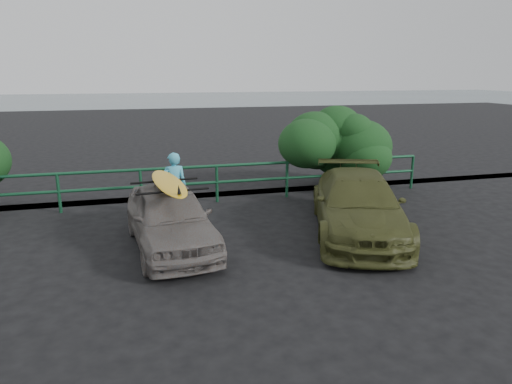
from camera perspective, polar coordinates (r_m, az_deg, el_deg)
ground at (r=7.76m, az=-5.78°, el=-11.54°), size 80.00×80.00×0.00m
ocean at (r=66.99m, az=-14.03°, el=11.29°), size 200.00×200.00×0.00m
guardrail at (r=12.29m, az=-9.51°, el=0.80°), size 14.00×0.08×1.04m
shrub_right at (r=13.96m, az=11.12°, el=5.07°), size 3.20×2.40×2.32m
sedan at (r=9.25m, az=-10.68°, el=-3.15°), size 1.87×3.83×1.26m
olive_vehicle at (r=10.14m, az=12.60°, el=-1.56°), size 3.20×4.82×1.30m
man at (r=11.08m, az=-10.16°, el=0.78°), size 0.61×0.41×1.61m
roof_rack at (r=9.08m, az=-10.87°, el=0.77°), size 1.46×1.10×0.05m
surfboard at (r=9.06m, az=-10.89°, el=1.14°), size 0.79×2.56×0.07m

